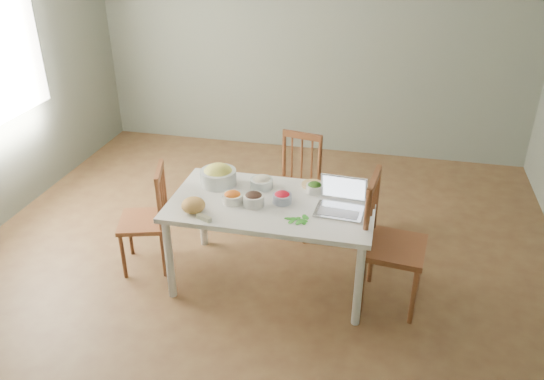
% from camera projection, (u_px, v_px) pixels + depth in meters
% --- Properties ---
extents(floor, '(5.00, 5.00, 0.00)m').
position_uv_depth(floor, '(259.00, 263.00, 4.51)').
color(floor, brown).
rests_on(floor, ground).
extents(wall_back, '(5.00, 0.00, 2.70)m').
position_uv_depth(wall_back, '(312.00, 37.00, 6.03)').
color(wall_back, slate).
rests_on(wall_back, ground).
extents(wall_front, '(5.00, 0.00, 2.70)m').
position_uv_depth(wall_front, '(63.00, 365.00, 1.73)').
color(wall_front, slate).
rests_on(wall_front, ground).
extents(dining_table, '(1.51, 0.85, 0.71)m').
position_uv_depth(dining_table, '(272.00, 242.00, 4.16)').
color(dining_table, silver).
rests_on(dining_table, floor).
extents(chair_far, '(0.46, 0.45, 0.90)m').
position_uv_depth(chair_far, '(294.00, 187.00, 4.77)').
color(chair_far, '#602F17').
rests_on(chair_far, floor).
extents(chair_left, '(0.47, 0.48, 0.88)m').
position_uv_depth(chair_left, '(143.00, 219.00, 4.30)').
color(chair_left, '#602F17').
rests_on(chair_left, floor).
extents(chair_right, '(0.48, 0.49, 1.02)m').
position_uv_depth(chair_right, '(395.00, 244.00, 3.85)').
color(chair_right, '#602F17').
rests_on(chair_right, floor).
extents(bread_boule, '(0.19, 0.19, 0.11)m').
position_uv_depth(bread_boule, '(193.00, 205.00, 3.83)').
color(bread_boule, '#C18B46').
rests_on(bread_boule, dining_table).
extents(butter_stick, '(0.12, 0.08, 0.03)m').
position_uv_depth(butter_stick, '(204.00, 218.00, 3.75)').
color(butter_stick, beige).
rests_on(butter_stick, dining_table).
extents(bowl_squash, '(0.32, 0.32, 0.16)m').
position_uv_depth(bowl_squash, '(218.00, 175.00, 4.20)').
color(bowl_squash, gold).
rests_on(bowl_squash, dining_table).
extents(bowl_carrot, '(0.19, 0.19, 0.09)m').
position_uv_depth(bowl_carrot, '(233.00, 197.00, 3.97)').
color(bowl_carrot, '#E36100').
rests_on(bowl_carrot, dining_table).
extents(bowl_onion, '(0.20, 0.20, 0.10)m').
position_uv_depth(bowl_onion, '(262.00, 182.00, 4.17)').
color(bowl_onion, beige).
rests_on(bowl_onion, dining_table).
extents(bowl_mushroom, '(0.18, 0.18, 0.10)m').
position_uv_depth(bowl_mushroom, '(254.00, 199.00, 3.92)').
color(bowl_mushroom, black).
rests_on(bowl_mushroom, dining_table).
extents(bowl_redpep, '(0.18, 0.18, 0.08)m').
position_uv_depth(bowl_redpep, '(282.00, 197.00, 3.97)').
color(bowl_redpep, red).
rests_on(bowl_redpep, dining_table).
extents(bowl_broccoli, '(0.15, 0.15, 0.08)m').
position_uv_depth(bowl_broccoli, '(315.00, 187.00, 4.11)').
color(bowl_broccoli, black).
rests_on(bowl_broccoli, dining_table).
extents(flatbread, '(0.21, 0.21, 0.02)m').
position_uv_depth(flatbread, '(313.00, 185.00, 4.22)').
color(flatbread, '#D8C684').
rests_on(flatbread, dining_table).
extents(basil_bunch, '(0.19, 0.19, 0.02)m').
position_uv_depth(basil_bunch, '(296.00, 218.00, 3.76)').
color(basil_bunch, '#1B6510').
rests_on(basil_bunch, dining_table).
extents(laptop, '(0.36, 0.32, 0.23)m').
position_uv_depth(laptop, '(340.00, 198.00, 3.80)').
color(laptop, silver).
rests_on(laptop, dining_table).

